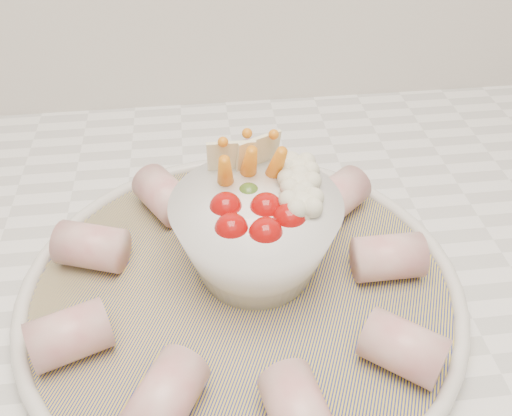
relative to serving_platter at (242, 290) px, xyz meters
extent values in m
cube|color=white|center=(0.13, 0.03, -0.03)|extent=(2.04, 0.62, 0.04)
cylinder|color=navy|center=(0.00, 0.00, 0.00)|extent=(0.47, 0.47, 0.01)
torus|color=silver|center=(0.00, 0.00, 0.00)|extent=(0.36, 0.36, 0.01)
sphere|color=#9E0B0A|center=(-0.01, -0.01, 0.07)|extent=(0.03, 0.03, 0.03)
sphere|color=#9E0B0A|center=(0.02, -0.01, 0.07)|extent=(0.03, 0.03, 0.03)
sphere|color=#9E0B0A|center=(0.04, 0.00, 0.07)|extent=(0.03, 0.03, 0.03)
sphere|color=#9E0B0A|center=(-0.01, 0.02, 0.07)|extent=(0.03, 0.03, 0.03)
sphere|color=#9E0B0A|center=(0.02, 0.02, 0.07)|extent=(0.03, 0.03, 0.03)
sphere|color=#406421|center=(0.01, 0.04, 0.07)|extent=(0.02, 0.02, 0.02)
cone|color=orange|center=(-0.01, 0.05, 0.08)|extent=(0.02, 0.04, 0.06)
cone|color=orange|center=(0.01, 0.06, 0.08)|extent=(0.02, 0.04, 0.06)
cone|color=orange|center=(0.03, 0.05, 0.08)|extent=(0.03, 0.04, 0.06)
sphere|color=beige|center=(0.05, 0.03, 0.07)|extent=(0.03, 0.03, 0.03)
sphere|color=beige|center=(0.05, 0.01, 0.07)|extent=(0.03, 0.03, 0.03)
sphere|color=beige|center=(0.05, 0.05, 0.07)|extent=(0.03, 0.03, 0.03)
cube|color=beige|center=(0.00, 0.07, 0.08)|extent=(0.04, 0.01, 0.04)
cube|color=beige|center=(0.02, 0.07, 0.08)|extent=(0.04, 0.03, 0.04)
cylinder|color=#B95458|center=(0.12, 0.00, 0.02)|extent=(0.06, 0.04, 0.04)
cylinder|color=#B95458|center=(0.10, 0.08, 0.02)|extent=(0.07, 0.06, 0.04)
cylinder|color=#B95458|center=(0.02, 0.13, 0.02)|extent=(0.05, 0.06, 0.04)
cylinder|color=#B95458|center=(-0.06, 0.10, 0.02)|extent=(0.06, 0.07, 0.04)
cylinder|color=#B95458|center=(-0.12, 0.04, 0.02)|extent=(0.06, 0.05, 0.04)
cylinder|color=#B95458|center=(-0.13, -0.05, 0.02)|extent=(0.06, 0.05, 0.04)
cylinder|color=#B95458|center=(-0.06, -0.10, 0.02)|extent=(0.06, 0.07, 0.04)
cylinder|color=#B95458|center=(0.02, -0.13, 0.02)|extent=(0.05, 0.06, 0.04)
cylinder|color=#B95458|center=(0.10, -0.09, 0.02)|extent=(0.07, 0.06, 0.04)
camera|label=1|loc=(-0.03, -0.31, 0.35)|focal=40.00mm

